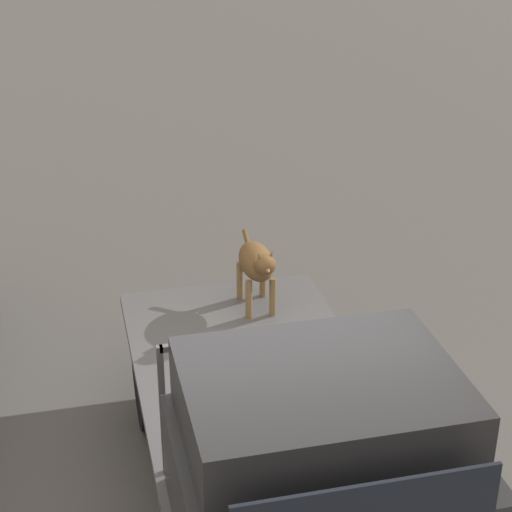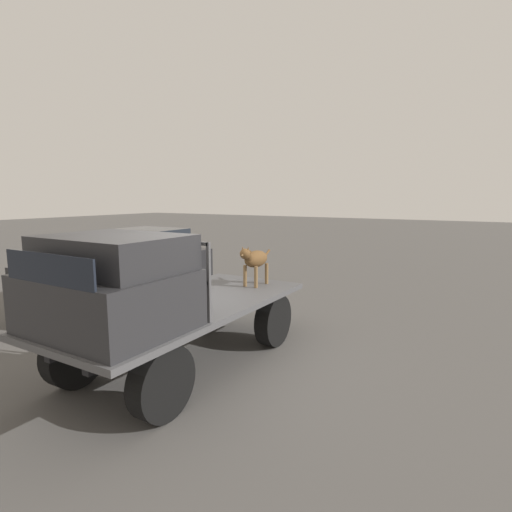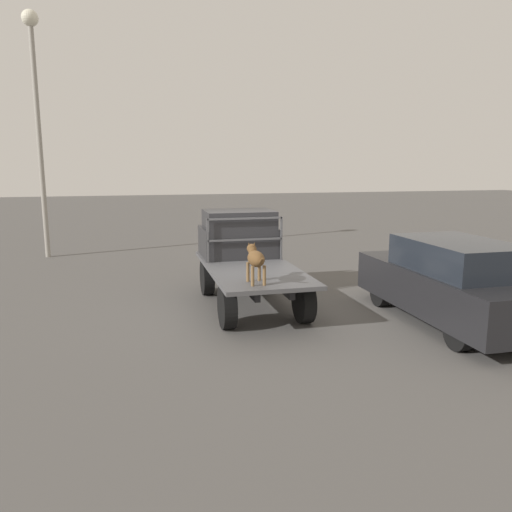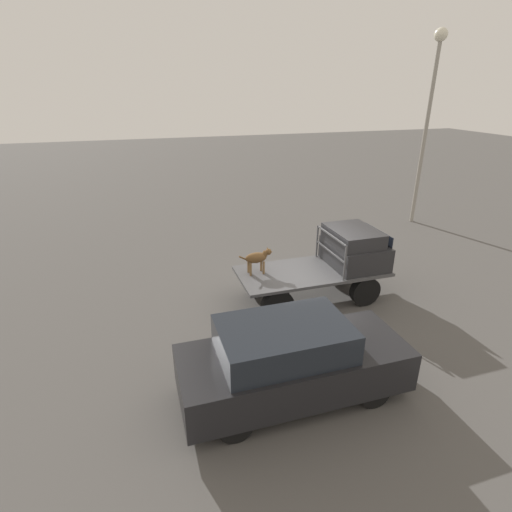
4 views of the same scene
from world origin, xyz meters
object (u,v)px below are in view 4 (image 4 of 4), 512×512
Objects in this scene: flatbed_truck at (311,278)px; dog at (258,258)px; parked_sedan at (291,361)px; light_pole_near at (431,98)px.

dog reaches higher than flatbed_truck.
light_pole_near reaches higher than parked_sedan.
flatbed_truck is at bearing -9.68° from dog.
flatbed_truck is at bearing -144.76° from light_pole_near.
parked_sedan reaches higher than flatbed_truck.
dog is at bearing 84.44° from parked_sedan.
parked_sedan is at bearing -97.43° from dog.
light_pole_near is at bearing 35.24° from flatbed_truck.
parked_sedan is 0.57× the size of light_pole_near.
flatbed_truck is 1.66m from dog.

